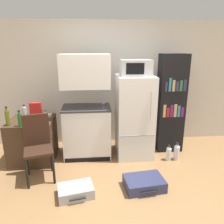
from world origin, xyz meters
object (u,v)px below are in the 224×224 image
object	(u,v)px
bottle_clear_short	(24,111)
suitcase_large_flat	(76,191)
microwave	(136,68)
bottle_ketchup_red	(35,112)
refrigerator	(134,117)
bottle_milk_white	(46,117)
bookshelf	(171,104)
cereal_box	(36,111)
bottle_green_tall	(20,120)
side_table	(33,140)
kitchen_hutch	(87,112)
bottle_olive_oil	(7,118)
water_bottle_middle	(177,153)
water_bottle_front	(169,154)
chair	(38,142)
bowl	(47,115)
suitcase_small_flat	(144,183)

from	to	relation	value
bottle_clear_short	suitcase_large_flat	xyz separation A→B (m)	(0.96, -1.31, -0.77)
microwave	bottle_ketchup_red	size ratio (longest dim) A/B	3.09
refrigerator	bottle_milk_white	distance (m)	1.53
bookshelf	cereal_box	size ratio (longest dim) A/B	6.11
bottle_green_tall	bottle_ketchup_red	bearing A→B (deg)	78.96
microwave	bottle_milk_white	distance (m)	1.72
side_table	suitcase_large_flat	xyz separation A→B (m)	(0.80, -1.09, -0.30)
bookshelf	bottle_clear_short	distance (m)	2.68
kitchen_hutch	suitcase_large_flat	bearing A→B (deg)	-97.20
bottle_olive_oil	refrigerator	bearing A→B (deg)	8.21
microwave	water_bottle_middle	distance (m)	1.67
refrigerator	water_bottle_front	size ratio (longest dim) A/B	5.16
refrigerator	suitcase_large_flat	distance (m)	1.65
side_table	bottle_clear_short	world-z (taller)	bottle_clear_short
refrigerator	chair	size ratio (longest dim) A/B	1.49
side_table	bottle_milk_white	xyz separation A→B (m)	(0.28, -0.09, 0.45)
side_table	refrigerator	world-z (taller)	refrigerator
bottle_milk_white	suitcase_large_flat	size ratio (longest dim) A/B	0.35
side_table	bottle_ketchup_red	xyz separation A→B (m)	(0.03, 0.21, 0.44)
bottle_milk_white	bottle_olive_oil	world-z (taller)	bottle_olive_oil
kitchen_hutch	water_bottle_front	world-z (taller)	kitchen_hutch
bottle_ketchup_red	suitcase_large_flat	size ratio (longest dim) A/B	0.31
suitcase_large_flat	water_bottle_front	distance (m)	1.79
bowl	suitcase_large_flat	size ratio (longest dim) A/B	0.29
suitcase_small_flat	bottle_green_tall	bearing A→B (deg)	152.88
refrigerator	suitcase_small_flat	xyz separation A→B (m)	(-0.04, -1.05, -0.66)
bottle_olive_oil	water_bottle_middle	world-z (taller)	bottle_olive_oil
bottle_milk_white	chair	world-z (taller)	chair
microwave	bottle_ketchup_red	world-z (taller)	microwave
water_bottle_front	water_bottle_middle	bearing A→B (deg)	0.85
bottle_clear_short	cereal_box	distance (m)	0.35
bottle_milk_white	water_bottle_middle	xyz separation A→B (m)	(2.25, -0.16, -0.69)
refrigerator	bottle_ketchup_red	bearing A→B (deg)	174.74
side_table	water_bottle_front	bearing A→B (deg)	-6.03
cereal_box	bowl	bearing A→B (deg)	51.32
bottle_milk_white	chair	size ratio (longest dim) A/B	0.19
suitcase_large_flat	chair	bearing A→B (deg)	125.85
bottle_olive_oil	water_bottle_middle	bearing A→B (deg)	0.15
water_bottle_front	bottle_milk_white	bearing A→B (deg)	175.70
refrigerator	water_bottle_front	xyz separation A→B (m)	(0.58, -0.29, -0.62)
water_bottle_middle	suitcase_large_flat	bearing A→B (deg)	-154.20
bottle_milk_white	bottle_olive_oil	bearing A→B (deg)	-163.64
bottle_ketchup_red	suitcase_large_flat	xyz separation A→B (m)	(0.77, -1.29, -0.75)
bookshelf	water_bottle_front	world-z (taller)	bookshelf
side_table	bottle_milk_white	world-z (taller)	bottle_milk_white
refrigerator	bookshelf	distance (m)	0.76
microwave	bottle_green_tall	world-z (taller)	microwave
bowl	suitcase_large_flat	distance (m)	1.54
water_bottle_middle	kitchen_hutch	bearing A→B (deg)	167.89
bottle_milk_white	bowl	size ratio (longest dim) A/B	1.20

